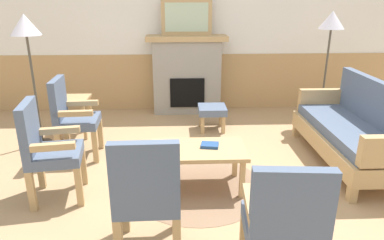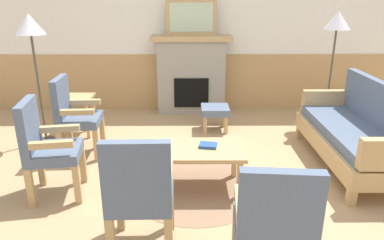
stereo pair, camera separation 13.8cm
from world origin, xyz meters
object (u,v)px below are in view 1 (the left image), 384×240
object	(u,v)px
coffee_table	(198,153)
fireplace	(187,74)
couch	(352,131)
floor_lamp_by_chairs	(26,33)
footstool	(212,111)
framed_picture	(187,17)
armchair_front_left	(147,191)
side_table	(73,106)
armchair_front_center	(284,223)
floor_lamp_by_couch	(331,27)
armchair_by_window_left	(71,115)
armchair_near_fireplace	(46,147)
book_on_table	(210,145)

from	to	relation	value
coffee_table	fireplace	bearing A→B (deg)	90.83
couch	floor_lamp_by_chairs	bearing A→B (deg)	169.41
coffee_table	footstool	world-z (taller)	coffee_table
framed_picture	floor_lamp_by_chairs	bearing A→B (deg)	-146.46
armchair_front_left	coffee_table	bearing A→B (deg)	66.18
fireplace	framed_picture	bearing A→B (deg)	90.00
armchair_front_left	side_table	bearing A→B (deg)	116.09
armchair_front_center	floor_lamp_by_couch	distance (m)	3.74
fireplace	couch	world-z (taller)	fireplace
armchair_by_window_left	footstool	bearing A→B (deg)	25.05
armchair_front_center	armchair_by_window_left	bearing A→B (deg)	131.18
armchair_near_fireplace	armchair_front_left	bearing A→B (deg)	-39.88
fireplace	framed_picture	distance (m)	0.91
coffee_table	footstool	xyz separation A→B (m)	(0.31, 1.65, -0.10)
fireplace	couch	bearing A→B (deg)	-47.55
book_on_table	armchair_near_fireplace	xyz separation A→B (m)	(-1.56, -0.16, 0.08)
floor_lamp_by_couch	couch	bearing A→B (deg)	-98.16
armchair_by_window_left	armchair_front_left	world-z (taller)	same
book_on_table	armchair_by_window_left	bearing A→B (deg)	153.79
book_on_table	armchair_by_window_left	size ratio (longest dim) A/B	0.18
floor_lamp_by_chairs	armchair_by_window_left	bearing A→B (deg)	-36.17
coffee_table	side_table	xyz separation A→B (m)	(-1.65, 1.52, 0.05)
armchair_front_left	floor_lamp_by_chairs	bearing A→B (deg)	125.91
footstool	floor_lamp_by_chairs	bearing A→B (deg)	-169.53
armchair_front_left	side_table	world-z (taller)	armchair_front_left
fireplace	side_table	size ratio (longest dim) A/B	2.36
armchair_near_fireplace	floor_lamp_by_couch	world-z (taller)	floor_lamp_by_couch
armchair_front_left	framed_picture	bearing A→B (deg)	83.59
framed_picture	couch	bearing A→B (deg)	-47.56
framed_picture	armchair_by_window_left	xyz separation A→B (m)	(-1.43, -1.71, -1.02)
couch	armchair_by_window_left	xyz separation A→B (m)	(-3.29, 0.32, 0.14)
fireplace	side_table	xyz separation A→B (m)	(-1.62, -1.01, -0.22)
side_table	floor_lamp_by_chairs	size ratio (longest dim) A/B	0.33
armchair_near_fireplace	armchair_by_window_left	xyz separation A→B (m)	(-0.03, 0.95, 0.00)
floor_lamp_by_couch	fireplace	bearing A→B (deg)	162.49
armchair_front_left	floor_lamp_by_couch	world-z (taller)	floor_lamp_by_couch
armchair_front_center	fireplace	bearing A→B (deg)	97.26
side_table	floor_lamp_by_chairs	bearing A→B (deg)	-140.35
couch	floor_lamp_by_couch	size ratio (longest dim) A/B	1.07
armchair_by_window_left	armchair_front_center	distance (m)	2.94
footstool	armchair_front_center	size ratio (longest dim) A/B	0.41
fireplace	footstool	xyz separation A→B (m)	(0.34, -0.88, -0.37)
framed_picture	armchair_front_left	xyz separation A→B (m)	(-0.39, -3.51, -1.02)
side_table	armchair_front_center	bearing A→B (deg)	-54.02
book_on_table	armchair_front_left	size ratio (longest dim) A/B	0.18
coffee_table	framed_picture	bearing A→B (deg)	90.83
framed_picture	coffee_table	size ratio (longest dim) A/B	0.83
book_on_table	footstool	world-z (taller)	book_on_table
floor_lamp_by_chairs	armchair_near_fireplace	bearing A→B (deg)	-66.81
fireplace	armchair_front_left	size ratio (longest dim) A/B	1.33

